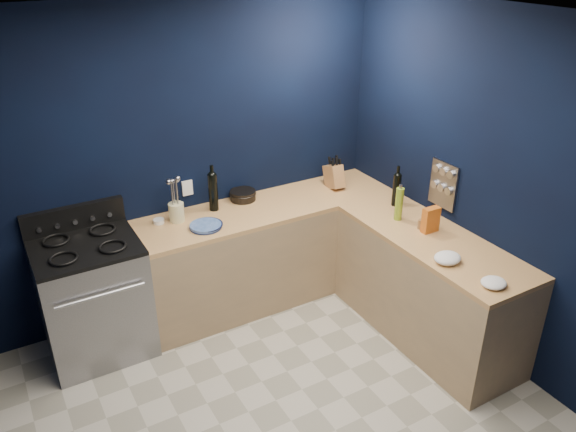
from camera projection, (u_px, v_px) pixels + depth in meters
floor at (291, 422)px, 3.87m from camera, size 3.50×3.50×0.02m
ceiling at (293, 22)px, 2.70m from camera, size 3.50×3.50×0.02m
wall_back at (184, 163)px, 4.65m from camera, size 3.50×0.02×2.60m
wall_right at (502, 195)px, 4.07m from camera, size 0.02×3.50×2.60m
cab_back at (269, 253)px, 5.06m from camera, size 2.30×0.63×0.86m
top_back at (268, 207)px, 4.85m from camera, size 2.30×0.63×0.04m
cab_right at (428, 289)px, 4.54m from camera, size 0.63×1.67×0.86m
top_right at (434, 240)px, 4.34m from camera, size 0.63×1.67×0.04m
gas_range at (95, 300)px, 4.35m from camera, size 0.76×0.66×0.92m
oven_door at (105, 323)px, 4.11m from camera, size 0.59×0.02×0.42m
cooktop at (85, 247)px, 4.14m from camera, size 0.76×0.66×0.03m
backguard at (74, 218)px, 4.32m from camera, size 0.76×0.06×0.20m
spice_panel at (443, 185)px, 4.54m from camera, size 0.02×0.28×0.38m
wall_outlet at (187, 188)px, 4.73m from camera, size 0.09×0.02×0.13m
plate_stack at (206, 226)px, 4.47m from camera, size 0.31×0.31×0.03m
ramekin at (159, 221)px, 4.54m from camera, size 0.11×0.11×0.03m
utensil_crock at (177, 212)px, 4.55m from camera, size 0.14×0.14×0.16m
wine_bottle_back at (213, 192)px, 4.70m from camera, size 0.09×0.09×0.32m
lemon_basket at (243, 195)px, 4.93m from camera, size 0.27×0.27×0.09m
knife_block at (334, 176)px, 5.15m from camera, size 0.13×0.25×0.26m
wine_bottle_right at (396, 190)px, 4.79m from camera, size 0.08×0.08×0.28m
oil_bottle at (399, 204)px, 4.55m from camera, size 0.08×0.08×0.28m
spice_jar_near at (426, 219)px, 4.50m from camera, size 0.05×0.05×0.10m
spice_jar_far at (420, 224)px, 4.45m from camera, size 0.04×0.04×0.08m
crouton_bag at (431, 220)px, 4.38m from camera, size 0.14×0.07×0.20m
towel_front at (447, 258)px, 3.99m from camera, size 0.25×0.23×0.07m
towel_end at (494, 283)px, 3.73m from camera, size 0.20×0.19×0.05m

